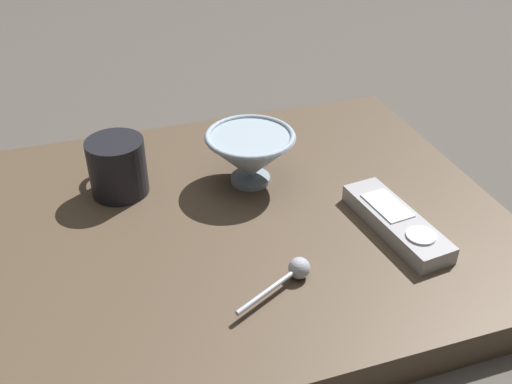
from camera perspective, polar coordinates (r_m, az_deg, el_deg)
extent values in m
plane|color=#47423D|center=(0.84, -0.32, -4.61)|extent=(6.00, 6.00, 0.00)
cube|color=#4C3D2D|center=(0.83, -0.33, -3.33)|extent=(0.58, 0.68, 0.05)
cylinder|color=#8C9EAD|center=(0.88, -0.55, 1.29)|extent=(0.06, 0.06, 0.01)
cone|color=#8C9EAD|center=(0.86, -0.56, 3.42)|extent=(0.13, 0.13, 0.07)
torus|color=#8C9EAD|center=(0.84, -0.58, 5.40)|extent=(0.13, 0.13, 0.01)
cylinder|color=black|center=(0.86, -13.24, 2.37)|extent=(0.08, 0.08, 0.08)
torus|color=black|center=(0.89, -14.26, 3.76)|extent=(0.05, 0.02, 0.05)
cylinder|color=#A3A5B2|center=(0.67, 1.07, -9.60)|extent=(0.05, 0.09, 0.01)
sphere|color=#A3A5B2|center=(0.71, 4.20, -7.34)|extent=(0.03, 0.03, 0.03)
cube|color=#9E9EA3|center=(0.80, 13.38, -2.87)|extent=(0.18, 0.07, 0.02)
cylinder|color=silver|center=(0.76, 15.68, -4.06)|extent=(0.04, 0.04, 0.00)
cube|color=silver|center=(0.80, 12.57, -1.28)|extent=(0.08, 0.05, 0.00)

